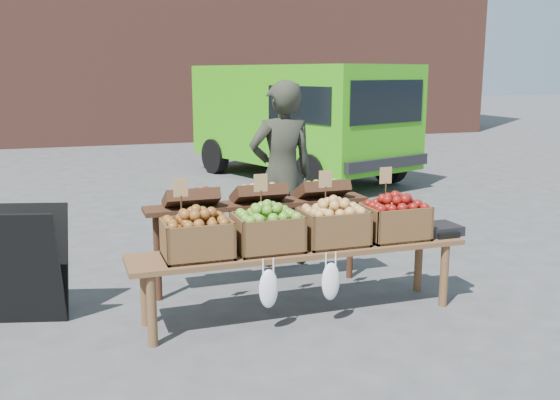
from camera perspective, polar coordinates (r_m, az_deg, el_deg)
name	(u,v)px	position (r m, az deg, el deg)	size (l,w,h in m)	color
ground	(200,343)	(4.65, -7.29, -12.86)	(80.00, 80.00, 0.00)	#4A4A4C
delivery_van	(298,123)	(11.43, 1.69, 7.09)	(2.09, 4.56, 2.04)	#36A411
vendor	(282,174)	(6.20, 0.17, 2.36)	(0.67, 0.44, 1.85)	#2B2D22
chalkboard_sign	(24,265)	(5.21, -22.38, -5.51)	(0.61, 0.34, 0.93)	black
back_table	(259,233)	(5.56, -1.96, -2.99)	(2.10, 0.44, 1.04)	#381F12
display_bench	(300,281)	(5.01, 1.88, -7.44)	(2.70, 0.56, 0.57)	brown
crate_golden_apples	(197,239)	(4.67, -7.61, -3.52)	(0.50, 0.40, 0.28)	#934518
crate_russet_pears	(267,232)	(4.80, -1.16, -2.99)	(0.50, 0.40, 0.28)	#509C21
crate_red_apples	(333,227)	(4.99, 4.87, -2.46)	(0.50, 0.40, 0.28)	gold
crate_green_apples	(394,222)	(5.23, 10.39, -1.95)	(0.50, 0.40, 0.28)	maroon
weighing_scale	(438,229)	(5.47, 14.24, -2.60)	(0.34, 0.30, 0.08)	black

